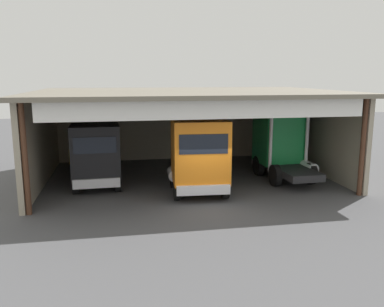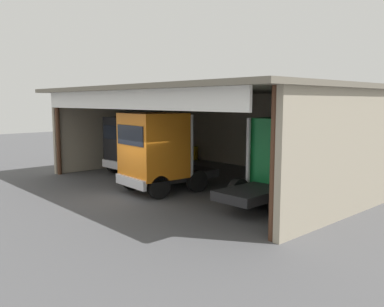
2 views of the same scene
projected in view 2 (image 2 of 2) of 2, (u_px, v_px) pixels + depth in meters
The scene contains 7 objects.
ground_plane at pixel (130, 198), 17.64m from camera, with size 80.00×80.00×0.00m, color #4C4C4F.
workshop_shed at pixel (226, 115), 21.23m from camera, with size 16.15×11.45×4.86m.
truck_black_center_left_bay at pixel (135, 144), 23.47m from camera, with size 2.58×5.08×3.30m.
truck_orange_left_bay at pixel (157, 151), 18.48m from camera, with size 2.77×4.63×3.67m.
truck_green_center_right_bay at pixel (284, 160), 16.33m from camera, with size 2.56×5.02×3.53m.
oil_drum at pixel (194, 153), 29.09m from camera, with size 0.58×0.58×0.93m, color gold.
tool_cart at pixel (294, 168), 22.48m from camera, with size 0.90×0.60×1.00m, color #1E59A5.
Camera 2 is at (14.62, -9.55, 4.19)m, focal length 37.63 mm.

